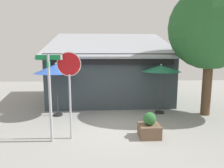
{
  "coord_description": "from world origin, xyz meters",
  "views": [
    {
      "loc": [
        -0.46,
        -7.66,
        2.95
      ],
      "look_at": [
        0.03,
        1.2,
        1.6
      ],
      "focal_mm": 31.36,
      "sensor_mm": 36.0,
      "label": 1
    }
  ],
  "objects_px": {
    "stop_sign": "(69,79)",
    "sidewalk_planter": "(149,127)",
    "patio_umbrella_royal_blue_left": "(56,69)",
    "patio_umbrella_forest_green_center": "(161,69)",
    "street_sign_post": "(50,90)",
    "shade_tree": "(219,30)"
  },
  "relations": [
    {
      "from": "street_sign_post",
      "to": "sidewalk_planter",
      "type": "distance_m",
      "value": 3.69
    },
    {
      "from": "patio_umbrella_royal_blue_left",
      "to": "shade_tree",
      "type": "xyz_separation_m",
      "value": [
        7.55,
        -0.37,
        1.8
      ]
    },
    {
      "from": "shade_tree",
      "to": "sidewalk_planter",
      "type": "relative_size",
      "value": 6.72
    },
    {
      "from": "street_sign_post",
      "to": "patio_umbrella_forest_green_center",
      "type": "distance_m",
      "value": 5.52
    },
    {
      "from": "stop_sign",
      "to": "sidewalk_planter",
      "type": "relative_size",
      "value": 3.32
    },
    {
      "from": "patio_umbrella_forest_green_center",
      "to": "sidewalk_planter",
      "type": "relative_size",
      "value": 2.73
    },
    {
      "from": "stop_sign",
      "to": "patio_umbrella_royal_blue_left",
      "type": "height_order",
      "value": "stop_sign"
    },
    {
      "from": "stop_sign",
      "to": "patio_umbrella_forest_green_center",
      "type": "distance_m",
      "value": 4.88
    },
    {
      "from": "street_sign_post",
      "to": "shade_tree",
      "type": "height_order",
      "value": "shade_tree"
    },
    {
      "from": "patio_umbrella_royal_blue_left",
      "to": "patio_umbrella_forest_green_center",
      "type": "xyz_separation_m",
      "value": [
        5.05,
        0.11,
        -0.03
      ]
    },
    {
      "from": "street_sign_post",
      "to": "patio_umbrella_royal_blue_left",
      "type": "xyz_separation_m",
      "value": [
        -0.43,
        2.88,
        0.48
      ]
    },
    {
      "from": "street_sign_post",
      "to": "sidewalk_planter",
      "type": "height_order",
      "value": "street_sign_post"
    },
    {
      "from": "street_sign_post",
      "to": "sidewalk_planter",
      "type": "relative_size",
      "value": 3.23
    },
    {
      "from": "stop_sign",
      "to": "sidewalk_planter",
      "type": "distance_m",
      "value": 3.3
    },
    {
      "from": "street_sign_post",
      "to": "stop_sign",
      "type": "height_order",
      "value": "stop_sign"
    },
    {
      "from": "street_sign_post",
      "to": "sidewalk_planter",
      "type": "xyz_separation_m",
      "value": [
        3.4,
        0.17,
        -1.43
      ]
    },
    {
      "from": "patio_umbrella_royal_blue_left",
      "to": "patio_umbrella_forest_green_center",
      "type": "bearing_deg",
      "value": 1.26
    },
    {
      "from": "sidewalk_planter",
      "to": "patio_umbrella_forest_green_center",
      "type": "bearing_deg",
      "value": 66.62
    },
    {
      "from": "patio_umbrella_forest_green_center",
      "to": "shade_tree",
      "type": "distance_m",
      "value": 3.14
    },
    {
      "from": "stop_sign",
      "to": "shade_tree",
      "type": "xyz_separation_m",
      "value": [
        6.51,
        2.31,
        1.92
      ]
    },
    {
      "from": "patio_umbrella_forest_green_center",
      "to": "shade_tree",
      "type": "xyz_separation_m",
      "value": [
        2.51,
        -0.48,
        1.83
      ]
    },
    {
      "from": "patio_umbrella_royal_blue_left",
      "to": "shade_tree",
      "type": "relative_size",
      "value": 0.42
    }
  ]
}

